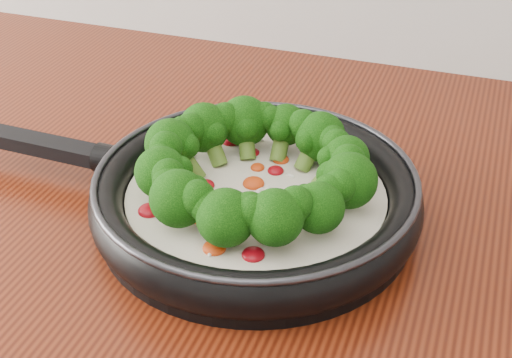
% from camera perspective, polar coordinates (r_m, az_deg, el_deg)
% --- Properties ---
extents(skillet, '(0.52, 0.34, 0.10)m').
position_cam_1_polar(skillet, '(0.70, -0.29, -0.75)').
color(skillet, black).
rests_on(skillet, counter).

